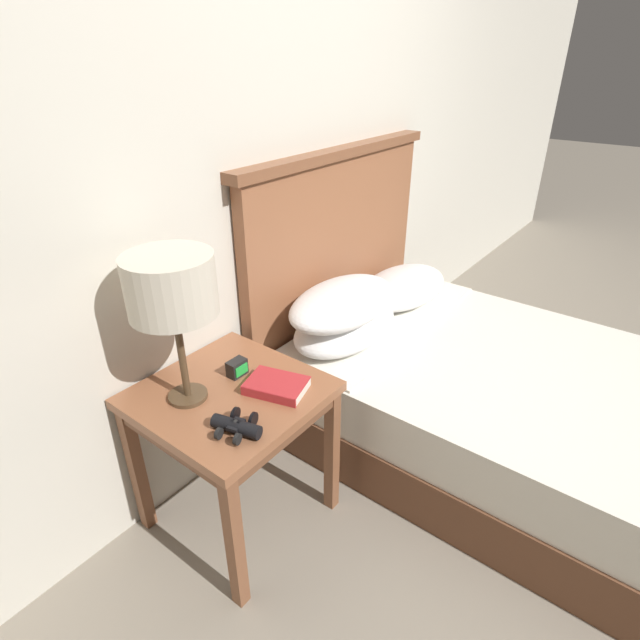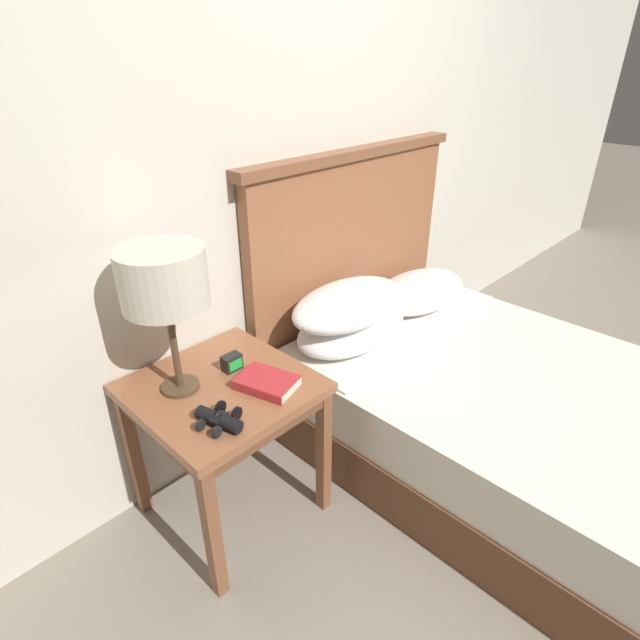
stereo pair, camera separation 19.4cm
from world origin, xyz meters
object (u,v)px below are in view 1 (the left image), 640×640
Objects in this scene: alarm_clock at (237,368)px; nightstand at (231,409)px; bed at (470,383)px; binoculars_pair at (237,426)px; table_lamp at (171,288)px; book_on_nightstand at (276,386)px.

nightstand is at bearing -152.10° from alarm_clock.
bed is at bearing -26.92° from nightstand.
bed is 1.21m from binoculars_pair.
table_lamp is 0.42m from alarm_clock.
bed is 1.01m from book_on_nightstand.
alarm_clock is (-0.90, 0.54, 0.34)m from bed.
bed is at bearing -22.85° from book_on_nightstand.
alarm_clock is at bearing 27.90° from nightstand.
nightstand is at bearing 128.35° from book_on_nightstand.
bed reaches higher than nightstand.
table_lamp is 2.18× the size of book_on_nightstand.
alarm_clock reaches higher than book_on_nightstand.
bed is at bearing -27.96° from table_lamp.
nightstand is 0.15m from alarm_clock.
nightstand is 1.13m from bed.
alarm_clock is (0.19, -0.04, -0.37)m from table_lamp.
table_lamp is at bearing 152.04° from bed.
bed is 1.11m from alarm_clock.
nightstand is at bearing 53.11° from binoculars_pair.
bed reaches higher than alarm_clock.
alarm_clock reaches higher than nightstand.
nightstand is at bearing 153.08° from bed.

